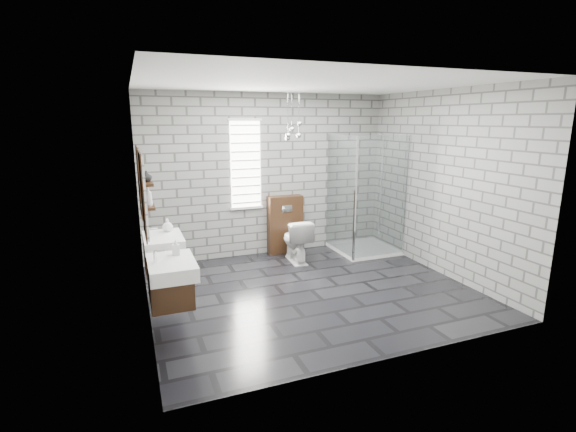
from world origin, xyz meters
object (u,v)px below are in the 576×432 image
shower_enclosure (363,225)px  toilet (296,240)px  vanity_right (160,243)px  vanity_left (168,270)px  cistern_panel (285,224)px

shower_enclosure → toilet: 1.25m
vanity_right → toilet: bearing=20.1°
vanity_left → toilet: (2.16, 1.79, -0.40)m
vanity_left → vanity_right: bearing=90.0°
shower_enclosure → toilet: bearing=179.2°
vanity_left → shower_enclosure: shower_enclosure is taller
cistern_panel → vanity_right: bearing=-149.2°
vanity_left → vanity_right: same height
vanity_right → cistern_panel: vanity_right is taller
vanity_left → cistern_panel: vanity_left is taller
cistern_panel → vanity_left: bearing=-133.3°
vanity_right → cistern_panel: (2.16, 1.29, -0.26)m
vanity_left → cistern_panel: 3.16m
vanity_left → cistern_panel: bearing=46.7°
toilet → vanity_right: bearing=23.6°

